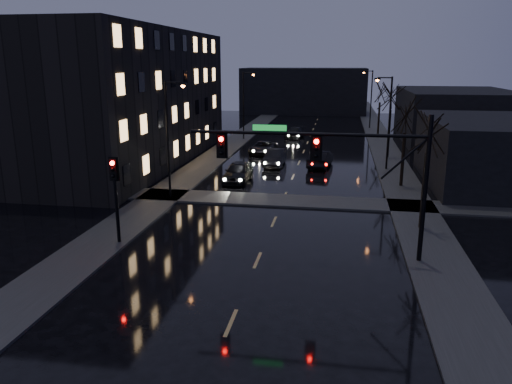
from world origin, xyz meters
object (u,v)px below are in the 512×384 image
at_px(oncoming_car_a, 238,172).
at_px(oncoming_car_d, 295,133).
at_px(oncoming_car_b, 275,158).
at_px(oncoming_car_c, 263,148).
at_px(lead_car, 320,159).

distance_m(oncoming_car_a, oncoming_car_d, 23.83).
xyz_separation_m(oncoming_car_b, oncoming_car_c, (-1.98, 5.68, -0.10)).
height_order(oncoming_car_b, oncoming_car_d, oncoming_car_b).
bearing_deg(oncoming_car_a, oncoming_car_b, 74.15).
bearing_deg(oncoming_car_b, oncoming_car_c, 110.83).
xyz_separation_m(oncoming_car_a, lead_car, (6.16, 6.69, -0.02)).
bearing_deg(lead_car, oncoming_car_a, 55.22).
xyz_separation_m(oncoming_car_b, lead_car, (4.11, 0.03, 0.02)).
height_order(oncoming_car_a, lead_car, oncoming_car_a).
bearing_deg(oncoming_car_d, oncoming_car_a, -87.98).
height_order(oncoming_car_a, oncoming_car_b, oncoming_car_a).
distance_m(oncoming_car_b, oncoming_car_c, 6.02).
bearing_deg(oncoming_car_d, oncoming_car_b, -83.31).
bearing_deg(oncoming_car_a, oncoming_car_c, 90.94).
relative_size(oncoming_car_d, lead_car, 0.97).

